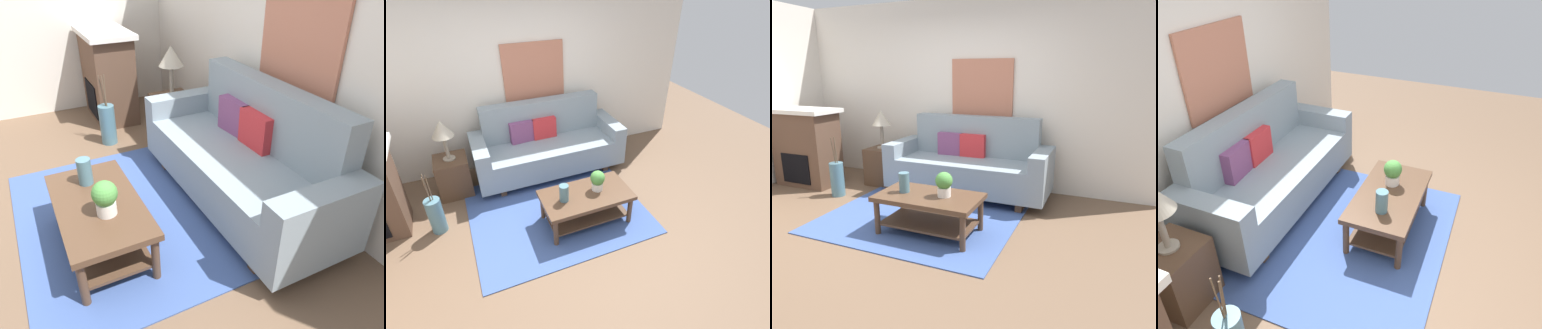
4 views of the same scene
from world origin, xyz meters
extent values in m
plane|color=brown|center=(0.00, 0.00, 0.00)|extent=(9.57, 9.57, 0.00)
cube|color=silver|center=(0.00, 2.01, 1.35)|extent=(5.57, 0.10, 2.70)
cube|color=silver|center=(-2.83, 0.48, 1.35)|extent=(0.10, 4.96, 2.70)
cube|color=#3D5693|center=(0.00, 0.50, 0.01)|extent=(2.23, 1.90, 0.01)
cube|color=gray|center=(0.22, 1.41, 0.32)|extent=(1.82, 0.84, 0.40)
cube|color=gray|center=(0.22, 1.73, 0.80)|extent=(1.82, 0.20, 0.56)
cube|color=gray|center=(-0.79, 1.41, 0.42)|extent=(0.20, 0.84, 0.60)
cube|color=gray|center=(1.23, 1.41, 0.42)|extent=(0.20, 0.84, 0.60)
cube|color=#513826|center=(-0.59, 1.41, 0.06)|extent=(0.08, 0.74, 0.12)
cube|color=#513826|center=(1.03, 1.41, 0.06)|extent=(0.08, 0.74, 0.12)
cube|color=#7A4270|center=(-0.12, 1.60, 0.68)|extent=(0.37, 0.15, 0.32)
cube|color=red|center=(0.22, 1.60, 0.68)|extent=(0.36, 0.13, 0.32)
cube|color=#513826|center=(0.28, 0.16, 0.41)|extent=(1.10, 0.60, 0.05)
cube|color=#513826|center=(0.28, 0.16, 0.12)|extent=(0.98, 0.50, 0.02)
cylinder|color=#513826|center=(-0.21, -0.09, 0.19)|extent=(0.06, 0.06, 0.38)
cylinder|color=#513826|center=(0.77, -0.09, 0.19)|extent=(0.06, 0.06, 0.38)
cylinder|color=#513826|center=(-0.21, 0.41, 0.19)|extent=(0.06, 0.06, 0.38)
cylinder|color=#513826|center=(0.77, 0.41, 0.19)|extent=(0.06, 0.06, 0.38)
cylinder|color=slate|center=(-0.01, 0.15, 0.54)|extent=(0.11, 0.11, 0.22)
cylinder|color=white|center=(0.45, 0.19, 0.48)|extent=(0.14, 0.14, 0.10)
sphere|color=#4B8E40|center=(0.45, 0.19, 0.60)|extent=(0.18, 0.18, 0.18)
cube|color=#513826|center=(-1.19, 1.43, 0.28)|extent=(0.44, 0.44, 0.56)
cylinder|color=gray|center=(-1.19, 1.43, 0.57)|extent=(0.16, 0.16, 0.02)
cylinder|color=gray|center=(-1.19, 1.43, 0.74)|extent=(0.05, 0.05, 0.35)
cone|color=#B2A893|center=(-1.19, 1.43, 1.02)|extent=(0.28, 0.28, 0.22)
cube|color=brown|center=(-2.23, 0.97, 0.55)|extent=(0.90, 0.50, 1.10)
cube|color=black|center=(-2.23, 0.72, 0.30)|extent=(0.52, 0.02, 0.44)
cube|color=silver|center=(-2.23, 0.97, 1.13)|extent=(1.02, 0.58, 0.06)
cylinder|color=slate|center=(-1.46, 0.71, 0.24)|extent=(0.18, 0.18, 0.47)
cylinder|color=brown|center=(-1.44, 0.71, 0.65)|extent=(0.01, 0.04, 0.36)
cylinder|color=brown|center=(-1.47, 0.73, 0.65)|extent=(0.02, 0.03, 0.36)
cylinder|color=brown|center=(-1.47, 0.69, 0.65)|extent=(0.02, 0.05, 0.36)
cube|color=#B77056|center=(0.22, 1.94, 1.45)|extent=(0.92, 0.03, 0.84)
camera|label=1|loc=(2.53, -0.20, 2.04)|focal=34.28mm
camera|label=2|loc=(-0.96, -2.50, 2.79)|focal=28.74mm
camera|label=3|loc=(1.95, -2.88, 1.69)|focal=32.53mm
camera|label=4|loc=(-2.53, -0.60, 2.53)|focal=34.66mm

